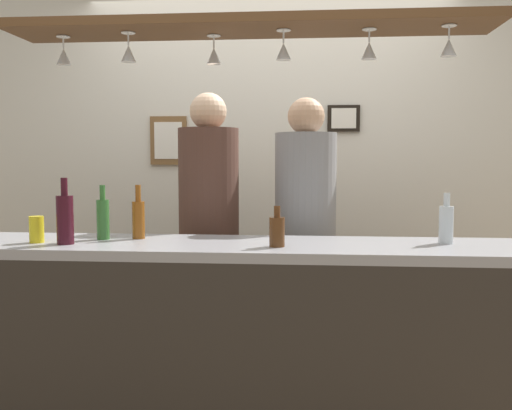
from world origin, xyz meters
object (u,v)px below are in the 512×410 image
at_px(bottle_beer_brown_stubby, 277,231).
at_px(picture_frame_caricature, 169,141).
at_px(person_left_brown_shirt, 209,217).
at_px(bottle_soda_clear, 446,223).
at_px(picture_frame_upper_small, 344,118).
at_px(bottle_beer_green_import, 103,218).
at_px(bottle_beer_amber_tall, 138,218).
at_px(bottle_wine_dark_red, 65,218).
at_px(drink_can, 37,229).
at_px(person_middle_grey_shirt, 305,221).

bearing_deg(bottle_beer_brown_stubby, picture_frame_caricature, 119.39).
distance_m(person_left_brown_shirt, bottle_soda_clear, 1.30).
xyz_separation_m(bottle_beer_brown_stubby, picture_frame_upper_small, (0.38, 1.50, 0.59)).
bearing_deg(bottle_beer_green_import, bottle_beer_amber_tall, 14.00).
xyz_separation_m(bottle_soda_clear, bottle_wine_dark_red, (-1.72, -0.17, 0.03)).
xyz_separation_m(bottle_soda_clear, drink_can, (-1.87, -0.14, -0.03)).
relative_size(person_left_brown_shirt, picture_frame_upper_small, 8.02).
relative_size(person_left_brown_shirt, bottle_beer_green_import, 6.79).
xyz_separation_m(person_middle_grey_shirt, bottle_beer_brown_stubby, (-0.12, -0.70, 0.04)).
bearing_deg(bottle_soda_clear, bottle_wine_dark_red, -174.37).
height_order(bottle_beer_brown_stubby, bottle_wine_dark_red, bottle_wine_dark_red).
distance_m(bottle_beer_brown_stubby, drink_can, 1.11).
bearing_deg(bottle_beer_amber_tall, bottle_beer_green_import, -166.00).
xyz_separation_m(drink_can, picture_frame_upper_small, (1.48, 1.47, 0.60)).
bearing_deg(drink_can, bottle_beer_brown_stubby, -1.33).
bearing_deg(person_middle_grey_shirt, bottle_soda_clear, -40.27).
bearing_deg(person_middle_grey_shirt, bottle_beer_brown_stubby, -99.90).
bearing_deg(drink_can, bottle_wine_dark_red, -12.04).
height_order(bottle_beer_amber_tall, picture_frame_upper_small, picture_frame_upper_small).
xyz_separation_m(bottle_beer_amber_tall, bottle_beer_brown_stubby, (0.68, -0.20, -0.03)).
distance_m(person_middle_grey_shirt, bottle_beer_green_import, 1.11).
xyz_separation_m(bottle_soda_clear, bottle_beer_brown_stubby, (-0.76, -0.16, -0.02)).
bearing_deg(bottle_wine_dark_red, bottle_beer_amber_tall, 36.04).
bearing_deg(bottle_beer_green_import, bottle_beer_brown_stubby, -10.47).
distance_m(person_middle_grey_shirt, picture_frame_upper_small, 1.05).
relative_size(bottle_wine_dark_red, picture_frame_caricature, 0.88).
bearing_deg(picture_frame_upper_small, bottle_beer_brown_stubby, -104.16).
bearing_deg(person_left_brown_shirt, picture_frame_caricature, 117.92).
distance_m(bottle_soda_clear, drink_can, 1.87).
xyz_separation_m(drink_can, picture_frame_caricature, (0.26, 1.47, 0.45)).
xyz_separation_m(bottle_wine_dark_red, drink_can, (-0.15, 0.03, -0.06)).
bearing_deg(bottle_beer_green_import, person_left_brown_shirt, 52.69).
distance_m(bottle_beer_amber_tall, picture_frame_caricature, 1.38).
xyz_separation_m(bottle_beer_brown_stubby, bottle_beer_green_import, (-0.84, 0.16, 0.03)).
relative_size(person_left_brown_shirt, bottle_beer_brown_stubby, 9.80).
xyz_separation_m(bottle_wine_dark_red, picture_frame_upper_small, (1.33, 1.51, 0.54)).
bearing_deg(drink_can, picture_frame_caricature, 79.95).
bearing_deg(bottle_beer_amber_tall, picture_frame_caricature, 97.28).
bearing_deg(bottle_beer_green_import, person_middle_grey_shirt, 29.64).
bearing_deg(bottle_beer_green_import, picture_frame_upper_small, 47.85).
bearing_deg(person_left_brown_shirt, drink_can, -135.32).
height_order(person_middle_grey_shirt, bottle_wine_dark_red, person_middle_grey_shirt).
relative_size(bottle_soda_clear, picture_frame_caricature, 0.68).
bearing_deg(picture_frame_upper_small, bottle_beer_amber_tall, -129.00).
bearing_deg(bottle_beer_amber_tall, bottle_soda_clear, -1.31).
height_order(bottle_soda_clear, bottle_beer_brown_stubby, bottle_soda_clear).
bearing_deg(bottle_beer_amber_tall, bottle_wine_dark_red, -143.96).
bearing_deg(picture_frame_caricature, bottle_beer_brown_stubby, -60.61).
relative_size(bottle_beer_amber_tall, bottle_wine_dark_red, 0.87).
relative_size(bottle_beer_amber_tall, drink_can, 2.13).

